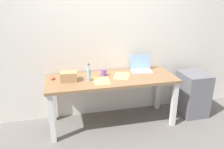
% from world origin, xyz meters
% --- Properties ---
extents(ground_plane, '(8.00, 8.00, 0.00)m').
position_xyz_m(ground_plane, '(0.00, 0.00, 0.00)').
color(ground_plane, slate).
extents(back_wall, '(5.20, 0.08, 2.60)m').
position_xyz_m(back_wall, '(0.00, 0.40, 1.30)').
color(back_wall, silver).
rests_on(back_wall, ground).
extents(desk, '(1.86, 0.68, 0.74)m').
position_xyz_m(desk, '(0.00, 0.00, 0.64)').
color(desk, olive).
rests_on(desk, ground).
extents(laptop_right, '(0.35, 0.27, 0.24)m').
position_xyz_m(laptop_right, '(0.51, 0.19, 0.79)').
color(laptop_right, silver).
rests_on(laptop_right, desk).
extents(beer_bottle, '(0.06, 0.06, 0.24)m').
position_xyz_m(beer_bottle, '(-0.33, -0.03, 0.83)').
color(beer_bottle, '#99B7C1').
rests_on(beer_bottle, desk).
extents(computer_mouse, '(0.08, 0.11, 0.03)m').
position_xyz_m(computer_mouse, '(-0.83, 0.14, 0.75)').
color(computer_mouse, '#D84C38').
rests_on(computer_mouse, desk).
extents(cardboard_box, '(0.23, 0.19, 0.13)m').
position_xyz_m(cardboard_box, '(-0.61, 0.02, 0.80)').
color(cardboard_box, tan).
rests_on(cardboard_box, desk).
extents(coffee_mug, '(0.08, 0.08, 0.09)m').
position_xyz_m(coffee_mug, '(-0.10, 0.11, 0.79)').
color(coffee_mug, '#724799').
rests_on(coffee_mug, desk).
extents(paper_yellow_folder, '(0.23, 0.31, 0.00)m').
position_xyz_m(paper_yellow_folder, '(-0.17, -0.08, 0.74)').
color(paper_yellow_folder, '#F4E06B').
rests_on(paper_yellow_folder, desk).
extents(paper_sheet_near_back, '(0.31, 0.36, 0.00)m').
position_xyz_m(paper_sheet_near_back, '(0.16, 0.04, 0.74)').
color(paper_sheet_near_back, '#F4E06B').
rests_on(paper_sheet_near_back, desk).
extents(filing_cabinet, '(0.40, 0.48, 0.70)m').
position_xyz_m(filing_cabinet, '(1.34, -0.01, 0.35)').
color(filing_cabinet, slate).
rests_on(filing_cabinet, ground).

